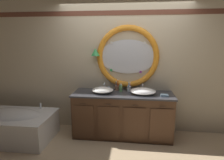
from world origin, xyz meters
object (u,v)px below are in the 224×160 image
bathtub (10,124)px  soap_dispenser (121,88)px  sink_basin_right (143,91)px  toothbrush_holder_right (129,88)px  toothbrush_holder_left (117,88)px  folded_hand_towel (164,95)px  sink_basin_left (103,90)px

bathtub → soap_dispenser: 2.17m
bathtub → sink_basin_right: 2.54m
bathtub → toothbrush_holder_right: 2.32m
toothbrush_holder_left → soap_dispenser: 0.13m
bathtub → folded_hand_towel: (2.81, 0.28, 0.57)m
sink_basin_left → sink_basin_right: bearing=-0.0°
bathtub → toothbrush_holder_left: 2.12m
sink_basin_right → folded_hand_towel: size_ratio=3.22×
bathtub → sink_basin_right: (2.44, 0.36, 0.61)m
soap_dispenser → toothbrush_holder_right: bearing=9.8°
sink_basin_left → soap_dispenser: (0.33, 0.14, 0.01)m
bathtub → toothbrush_holder_right: toothbrush_holder_right is taller
toothbrush_holder_left → toothbrush_holder_right: (0.24, -0.07, 0.01)m
sink_basin_left → folded_hand_towel: size_ratio=2.76×
bathtub → folded_hand_towel: size_ratio=11.06×
toothbrush_holder_left → soap_dispenser: (0.08, -0.10, 0.02)m
toothbrush_holder_left → sink_basin_left: bearing=-135.8°
soap_dispenser → folded_hand_towel: size_ratio=1.10×
bathtub → soap_dispenser: bearing=13.9°
soap_dispenser → folded_hand_towel: (0.79, -0.22, -0.05)m
folded_hand_towel → sink_basin_right: bearing=168.0°
soap_dispenser → folded_hand_towel: 0.82m
sink_basin_left → bathtub: bearing=-168.1°
sink_basin_right → toothbrush_holder_left: size_ratio=2.07×
sink_basin_left → toothbrush_holder_left: bearing=44.2°
bathtub → folded_hand_towel: folded_hand_towel is taller
sink_basin_right → soap_dispenser: (-0.42, 0.14, 0.01)m
sink_basin_left → toothbrush_holder_right: (0.49, 0.17, 0.00)m
sink_basin_right → soap_dispenser: size_ratio=2.92×
sink_basin_left → sink_basin_right: size_ratio=0.86×
sink_basin_left → toothbrush_holder_left: size_ratio=1.77×
sink_basin_left → sink_basin_right: sink_basin_right is taller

